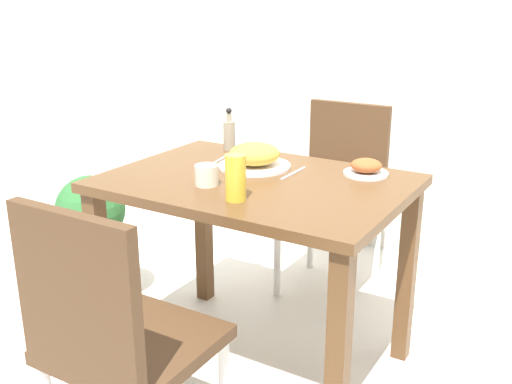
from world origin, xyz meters
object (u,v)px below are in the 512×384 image
chair_near (114,335)px  side_plate (366,168)px  potted_plant_left (94,239)px  juice_glass (236,178)px  chair_far (337,187)px  drink_cup (207,175)px  food_plate (254,157)px  sauce_bottle (229,134)px

chair_near → side_plate: (0.33, 0.98, 0.28)m
potted_plant_left → juice_glass: bearing=-14.5°
chair_far → drink_cup: (-0.09, -0.94, 0.29)m
food_plate → juice_glass: size_ratio=1.83×
chair_far → juice_glass: 1.07m
food_plate → potted_plant_left: size_ratio=0.44×
chair_far → potted_plant_left: chair_far is taller
chair_near → sauce_bottle: (-0.31, 1.04, 0.32)m
chair_near → potted_plant_left: bearing=-41.2°
drink_cup → chair_far: bearing=84.5°
chair_far → sauce_bottle: bearing=-121.9°
drink_cup → juice_glass: (0.17, -0.08, 0.04)m
chair_far → food_plate: bearing=-95.5°
side_plate → food_plate: bearing=-163.0°
chair_far → sauce_bottle: (-0.30, -0.48, 0.32)m
side_plate → drink_cup: (-0.43, -0.40, 0.01)m
drink_cup → sauce_bottle: bearing=114.5°
chair_near → side_plate: chair_near is taller
food_plate → chair_near: bearing=-85.1°
juice_glass → food_plate: bearing=112.2°
juice_glass → potted_plant_left: (-0.92, 0.24, -0.49)m
chair_far → side_plate: bearing=-58.0°
chair_near → juice_glass: 0.60m
chair_near → potted_plant_left: (-0.84, 0.74, -0.17)m
chair_far → sauce_bottle: 0.65m
drink_cup → juice_glass: bearing=-25.4°
chair_near → food_plate: bearing=-85.1°
drink_cup → side_plate: bearing=43.1°
sauce_bottle → potted_plant_left: (-0.54, -0.30, -0.49)m
side_plate → drink_cup: drink_cup is taller
chair_far → juice_glass: bearing=-85.4°
chair_near → food_plate: 0.91m
chair_near → juice_glass: (0.07, 0.50, 0.33)m
side_plate → potted_plant_left: size_ratio=0.26×
side_plate → sauce_bottle: 0.64m
juice_glass → chair_near: bearing=-98.2°
food_plate → juice_glass: juice_glass is taller
side_plate → sauce_bottle: sauce_bottle is taller
juice_glass → sauce_bottle: (-0.38, 0.54, -0.01)m
food_plate → drink_cup: (-0.03, -0.28, -0.01)m
drink_cup → potted_plant_left: size_ratio=0.13×
drink_cup → sauce_bottle: 0.50m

